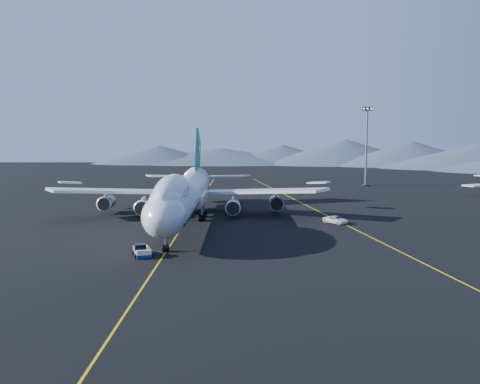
{
  "coord_description": "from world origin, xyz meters",
  "views": [
    {
      "loc": [
        11.43,
        -105.11,
        17.24
      ],
      "look_at": [
        10.97,
        2.29,
        6.0
      ],
      "focal_mm": 40.0,
      "sensor_mm": 36.0,
      "label": 1
    }
  ],
  "objects_px": {
    "boeing_747": "(185,194)",
    "pushback_tug": "(142,252)",
    "service_van": "(336,220)",
    "floodlight_mast": "(366,146)"
  },
  "relations": [
    {
      "from": "boeing_747",
      "to": "pushback_tug",
      "type": "relative_size",
      "value": 15.14
    },
    {
      "from": "boeing_747",
      "to": "pushback_tug",
      "type": "distance_m",
      "value": 30.14
    },
    {
      "from": "boeing_747",
      "to": "pushback_tug",
      "type": "bearing_deg",
      "value": -95.8
    },
    {
      "from": "floodlight_mast",
      "to": "service_van",
      "type": "bearing_deg",
      "value": -106.78
    },
    {
      "from": "pushback_tug",
      "to": "service_van",
      "type": "bearing_deg",
      "value": 22.46
    },
    {
      "from": "boeing_747",
      "to": "floodlight_mast",
      "type": "height_order",
      "value": "floodlight_mast"
    },
    {
      "from": "boeing_747",
      "to": "pushback_tug",
      "type": "xyz_separation_m",
      "value": [
        -3.0,
        -29.53,
        -5.22
      ]
    },
    {
      "from": "service_van",
      "to": "boeing_747",
      "type": "bearing_deg",
      "value": 138.2
    },
    {
      "from": "boeing_747",
      "to": "service_van",
      "type": "xyz_separation_m",
      "value": [
        30.0,
        -0.5,
        -5.07
      ]
    },
    {
      "from": "service_van",
      "to": "floodlight_mast",
      "type": "bearing_deg",
      "value": 32.37
    }
  ]
}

